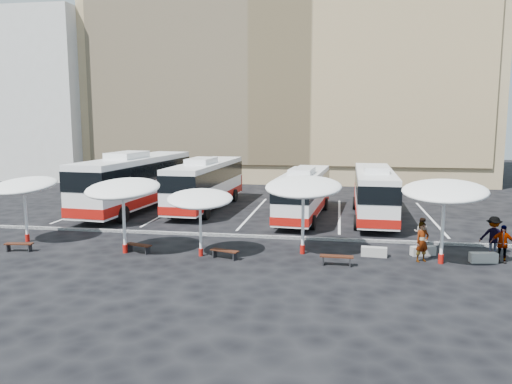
% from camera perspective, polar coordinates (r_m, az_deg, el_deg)
% --- Properties ---
extents(ground, '(120.00, 120.00, 0.00)m').
position_cam_1_polar(ground, '(27.68, -3.07, -5.35)').
color(ground, black).
rests_on(ground, ground).
extents(sandstone_building, '(42.00, 18.25, 29.60)m').
position_cam_1_polar(sandstone_building, '(58.73, 3.77, 14.26)').
color(sandstone_building, tan).
rests_on(sandstone_building, ground).
extents(apartment_block, '(14.00, 14.00, 18.00)m').
position_cam_1_polar(apartment_block, '(63.99, -22.89, 9.89)').
color(apartment_block, silver).
rests_on(apartment_block, ground).
extents(curb_divider, '(34.00, 0.25, 0.15)m').
position_cam_1_polar(curb_divider, '(28.13, -2.85, -4.97)').
color(curb_divider, black).
rests_on(curb_divider, ground).
extents(bay_lines, '(24.15, 12.00, 0.01)m').
position_cam_1_polar(bay_lines, '(35.35, -0.27, -2.32)').
color(bay_lines, white).
rests_on(bay_lines, ground).
extents(bus_0, '(4.06, 13.70, 4.28)m').
position_cam_1_polar(bus_0, '(36.95, -13.56, 1.33)').
color(bus_0, white).
rests_on(bus_0, ground).
extents(bus_1, '(3.21, 12.09, 3.80)m').
position_cam_1_polar(bus_1, '(36.78, -5.74, 1.11)').
color(bus_1, white).
rests_on(bus_1, ground).
extents(bus_2, '(3.17, 10.88, 3.40)m').
position_cam_1_polar(bus_2, '(33.37, 5.47, 0.02)').
color(bus_2, white).
rests_on(bus_2, ground).
extents(bus_3, '(2.79, 11.33, 3.58)m').
position_cam_1_polar(bus_3, '(33.74, 13.36, 0.08)').
color(bus_3, white).
rests_on(bus_3, ground).
extents(sunshade_0, '(3.95, 3.99, 3.57)m').
position_cam_1_polar(sunshade_0, '(29.20, -25.00, 0.64)').
color(sunshade_0, white).
rests_on(sunshade_0, ground).
extents(sunshade_1, '(3.87, 3.92, 3.76)m').
position_cam_1_polar(sunshade_1, '(24.99, -14.98, 0.35)').
color(sunshade_1, white).
rests_on(sunshade_1, ground).
extents(sunshade_2, '(3.74, 3.77, 3.28)m').
position_cam_1_polar(sunshade_2, '(23.80, -6.42, -0.80)').
color(sunshade_2, white).
rests_on(sunshade_2, ground).
extents(sunshade_3, '(4.00, 4.04, 3.88)m').
position_cam_1_polar(sunshade_3, '(24.11, 5.43, 0.55)').
color(sunshade_3, white).
rests_on(sunshade_3, ground).
extents(sunshade_4, '(4.69, 4.72, 3.92)m').
position_cam_1_polar(sunshade_4, '(23.87, 20.75, 0.06)').
color(sunshade_4, white).
rests_on(sunshade_4, ground).
extents(wood_bench_0, '(1.40, 0.55, 0.42)m').
position_cam_1_polar(wood_bench_0, '(27.63, -25.46, -5.50)').
color(wood_bench_0, black).
rests_on(wood_bench_0, ground).
extents(wood_bench_1, '(1.44, 0.77, 0.43)m').
position_cam_1_polar(wood_bench_1, '(25.40, -13.27, -6.05)').
color(wood_bench_1, black).
rests_on(wood_bench_1, ground).
extents(wood_bench_2, '(1.44, 0.78, 0.43)m').
position_cam_1_polar(wood_bench_2, '(23.74, -3.59, -6.86)').
color(wood_bench_2, black).
rests_on(wood_bench_2, ground).
extents(wood_bench_3, '(1.50, 0.43, 0.46)m').
position_cam_1_polar(wood_bench_3, '(22.91, 9.19, -7.46)').
color(wood_bench_3, black).
rests_on(wood_bench_3, ground).
extents(conc_bench_0, '(1.24, 0.50, 0.45)m').
position_cam_1_polar(conc_bench_0, '(24.77, 13.34, -6.67)').
color(conc_bench_0, gray).
rests_on(conc_bench_0, ground).
extents(conc_bench_1, '(1.25, 0.76, 0.45)m').
position_cam_1_polar(conc_bench_1, '(25.62, 18.55, -6.39)').
color(conc_bench_1, gray).
rests_on(conc_bench_1, ground).
extents(conc_bench_2, '(1.26, 0.57, 0.46)m').
position_cam_1_polar(conc_bench_2, '(25.39, 24.55, -6.84)').
color(conc_bench_2, gray).
rests_on(conc_bench_2, ground).
extents(passenger_0, '(0.81, 0.72, 1.86)m').
position_cam_1_polar(passenger_0, '(24.34, 18.46, -5.43)').
color(passenger_0, black).
rests_on(passenger_0, ground).
extents(passenger_1, '(0.90, 0.80, 1.54)m').
position_cam_1_polar(passenger_1, '(27.07, 18.40, -4.41)').
color(passenger_1, black).
rests_on(passenger_1, ground).
extents(passenger_2, '(1.09, 0.59, 1.76)m').
position_cam_1_polar(passenger_2, '(25.57, 26.32, -5.34)').
color(passenger_2, black).
rests_on(passenger_2, ground).
extents(passenger_3, '(1.35, 0.95, 1.91)m').
position_cam_1_polar(passenger_3, '(26.76, 25.52, -4.55)').
color(passenger_3, black).
rests_on(passenger_3, ground).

